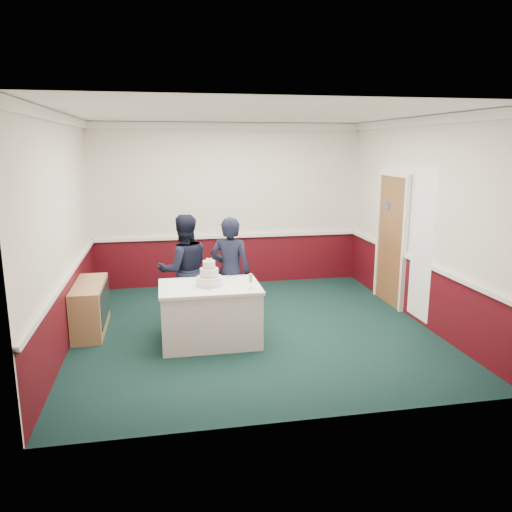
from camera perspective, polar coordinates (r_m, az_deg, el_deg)
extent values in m
plane|color=black|center=(7.28, -0.34, -8.32)|extent=(5.00, 5.00, 0.00)
cube|color=silver|center=(9.31, -3.14, 5.79)|extent=(5.00, 0.05, 3.00)
cube|color=silver|center=(6.89, -21.06, 2.58)|extent=(0.05, 5.00, 3.00)
cube|color=silver|center=(7.73, 18.05, 3.80)|extent=(0.05, 5.00, 3.00)
cube|color=white|center=(6.81, -0.37, 15.76)|extent=(5.00, 5.00, 0.05)
cube|color=#440910|center=(9.50, -3.06, -0.51)|extent=(5.00, 0.02, 0.90)
cube|color=white|center=(9.39, -3.09, 2.27)|extent=(4.98, 0.05, 0.06)
cube|color=white|center=(9.24, -3.23, 14.62)|extent=(5.00, 0.08, 0.12)
cube|color=brown|center=(8.50, 15.22, 1.64)|extent=(0.05, 0.90, 2.10)
cube|color=#234799|center=(8.53, 14.82, 5.58)|extent=(0.01, 0.12, 0.12)
cube|color=white|center=(7.53, 18.43, 1.24)|extent=(0.02, 0.60, 2.20)
cube|color=#A57E50|center=(7.47, -18.42, -5.59)|extent=(0.40, 1.20, 0.70)
cube|color=black|center=(7.43, -16.87, -5.18)|extent=(0.01, 1.00, 0.50)
cube|color=white|center=(6.73, -5.27, -6.71)|extent=(1.28, 0.88, 0.76)
cube|color=white|center=(6.61, -5.34, -3.52)|extent=(1.32, 0.92, 0.04)
cylinder|color=white|center=(6.59, -5.35, -2.85)|extent=(0.34, 0.34, 0.12)
cylinder|color=#B7BEC3|center=(6.60, -5.34, -3.25)|extent=(0.35, 0.35, 0.03)
cylinder|color=white|center=(6.56, -5.37, -1.88)|extent=(0.24, 0.24, 0.11)
cylinder|color=#B7BEC3|center=(6.57, -5.36, -2.25)|extent=(0.25, 0.25, 0.02)
cylinder|color=white|center=(6.53, -5.39, -0.99)|extent=(0.16, 0.16, 0.10)
cylinder|color=#B7BEC3|center=(6.54, -5.38, -1.32)|extent=(0.17, 0.17, 0.02)
sphere|color=#EDE5C9|center=(6.52, -5.40, -0.42)|extent=(0.03, 0.03, 0.03)
sphere|color=#EDE5C9|center=(6.53, -5.17, -0.38)|extent=(0.03, 0.03, 0.03)
sphere|color=#EDE5C9|center=(6.54, -5.60, -0.38)|extent=(0.03, 0.03, 0.03)
sphere|color=#EDE5C9|center=(6.50, -5.23, -0.45)|extent=(0.03, 0.03, 0.03)
sphere|color=#EDE5C9|center=(6.50, -5.62, -0.45)|extent=(0.03, 0.03, 0.03)
cube|color=silver|center=(6.41, -5.43, -3.83)|extent=(0.08, 0.21, 0.00)
cylinder|color=silver|center=(6.40, -0.63, -3.79)|extent=(0.05, 0.05, 0.01)
cylinder|color=silver|center=(6.39, -0.63, -3.38)|extent=(0.01, 0.01, 0.09)
cylinder|color=silver|center=(6.36, -0.63, -2.52)|extent=(0.04, 0.04, 0.11)
imported|color=black|center=(7.36, -8.20, -1.57)|extent=(0.89, 0.74, 1.63)
imported|color=black|center=(7.19, -2.93, -1.86)|extent=(0.69, 0.58, 1.62)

